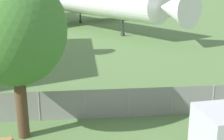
{
  "coord_description": "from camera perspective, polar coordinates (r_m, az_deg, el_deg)",
  "views": [
    {
      "loc": [
        -0.09,
        -5.63,
        7.93
      ],
      "look_at": [
        1.89,
        13.93,
        2.0
      ],
      "focal_mm": 50.0,
      "sensor_mm": 36.0,
      "label": 1
    }
  ],
  "objects": [
    {
      "name": "perimeter_fence",
      "position": [
        18.0,
        -5.06,
        -6.32
      ],
      "size": [
        56.07,
        0.07,
        1.78
      ],
      "color": "gray",
      "rests_on": "ground"
    },
    {
      "name": "tree_near_hangar",
      "position": [
        15.29,
        -17.35,
        6.96
      ],
      "size": [
        4.87,
        4.87,
        8.23
      ],
      "color": "#4C3823",
      "rests_on": "ground"
    }
  ]
}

